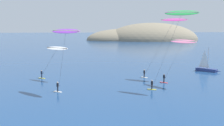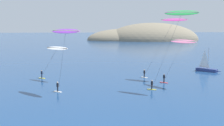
{
  "view_description": "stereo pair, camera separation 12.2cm",
  "coord_description": "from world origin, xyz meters",
  "px_view_note": "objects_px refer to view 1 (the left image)",
  "views": [
    {
      "loc": [
        -1.0,
        -25.31,
        11.38
      ],
      "look_at": [
        3.04,
        26.23,
        3.91
      ],
      "focal_mm": 45.0,
      "sensor_mm": 36.0,
      "label": 1
    },
    {
      "loc": [
        -0.88,
        -25.31,
        11.38
      ],
      "look_at": [
        3.04,
        26.23,
        3.91
      ],
      "focal_mm": 45.0,
      "sensor_mm": 36.0,
      "label": 2
    }
  ],
  "objects_px": {
    "kitesurfer_magenta": "(172,24)",
    "kitesurfer_purple": "(65,35)",
    "kitesurfer_white": "(56,51)",
    "sailboat_near": "(208,69)",
    "kitesurfer_pink": "(182,44)",
    "kitesurfer_green": "(179,19)"
  },
  "relations": [
    {
      "from": "kitesurfer_magenta",
      "to": "kitesurfer_purple",
      "type": "xyz_separation_m",
      "value": [
        -19.75,
        -9.41,
        -1.69
      ]
    },
    {
      "from": "kitesurfer_purple",
      "to": "kitesurfer_white",
      "type": "bearing_deg",
      "value": 104.91
    },
    {
      "from": "kitesurfer_pink",
      "to": "kitesurfer_magenta",
      "type": "relative_size",
      "value": 0.69
    },
    {
      "from": "sailboat_near",
      "to": "kitesurfer_white",
      "type": "bearing_deg",
      "value": -167.14
    },
    {
      "from": "sailboat_near",
      "to": "kitesurfer_purple",
      "type": "xyz_separation_m",
      "value": [
        -31.32,
        -18.49,
        8.81
      ]
    },
    {
      "from": "sailboat_near",
      "to": "kitesurfer_white",
      "type": "height_order",
      "value": "kitesurfer_white"
    },
    {
      "from": "kitesurfer_magenta",
      "to": "kitesurfer_white",
      "type": "bearing_deg",
      "value": 176.76
    },
    {
      "from": "kitesurfer_purple",
      "to": "kitesurfer_white",
      "type": "height_order",
      "value": "kitesurfer_purple"
    },
    {
      "from": "kitesurfer_purple",
      "to": "kitesurfer_white",
      "type": "relative_size",
      "value": 1.53
    },
    {
      "from": "sailboat_near",
      "to": "kitesurfer_pink",
      "type": "xyz_separation_m",
      "value": [
        -11.34,
        -14.61,
        6.92
      ]
    },
    {
      "from": "sailboat_near",
      "to": "kitesurfer_pink",
      "type": "distance_m",
      "value": 19.75
    },
    {
      "from": "kitesurfer_pink",
      "to": "kitesurfer_white",
      "type": "xyz_separation_m",
      "value": [
        -22.82,
        6.81,
        -1.63
      ]
    },
    {
      "from": "kitesurfer_purple",
      "to": "kitesurfer_white",
      "type": "xyz_separation_m",
      "value": [
        -2.85,
        10.69,
        -3.52
      ]
    },
    {
      "from": "sailboat_near",
      "to": "kitesurfer_purple",
      "type": "height_order",
      "value": "kitesurfer_purple"
    },
    {
      "from": "kitesurfer_magenta",
      "to": "kitesurfer_white",
      "type": "distance_m",
      "value": 23.23
    },
    {
      "from": "kitesurfer_pink",
      "to": "kitesurfer_white",
      "type": "bearing_deg",
      "value": 163.38
    },
    {
      "from": "sailboat_near",
      "to": "kitesurfer_magenta",
      "type": "relative_size",
      "value": 0.46
    },
    {
      "from": "kitesurfer_magenta",
      "to": "kitesurfer_white",
      "type": "height_order",
      "value": "kitesurfer_magenta"
    },
    {
      "from": "sailboat_near",
      "to": "kitesurfer_magenta",
      "type": "distance_m",
      "value": 18.07
    },
    {
      "from": "sailboat_near",
      "to": "kitesurfer_white",
      "type": "relative_size",
      "value": 0.83
    },
    {
      "from": "kitesurfer_magenta",
      "to": "kitesurfer_purple",
      "type": "height_order",
      "value": "kitesurfer_magenta"
    },
    {
      "from": "kitesurfer_pink",
      "to": "kitesurfer_green",
      "type": "height_order",
      "value": "kitesurfer_green"
    }
  ]
}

